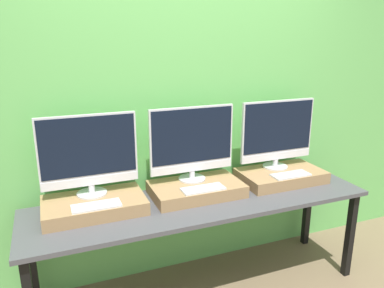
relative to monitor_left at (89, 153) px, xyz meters
name	(u,v)px	position (x,y,z in m)	size (l,w,h in m)	color
wall_back	(182,106)	(0.70, 0.20, 0.22)	(8.00, 0.04, 2.60)	#66B75B
workbench	(202,209)	(0.70, -0.18, -0.43)	(2.36, 0.62, 0.72)	#47474C
wooden_riser_left	(94,205)	(0.00, -0.08, -0.32)	(0.63, 0.38, 0.09)	#99754C
monitor_left	(89,153)	(0.00, 0.00, 0.00)	(0.61, 0.19, 0.53)	silver
keyboard_left	(96,206)	(0.00, -0.20, -0.27)	(0.29, 0.12, 0.01)	silver
wooden_riser_center	(196,189)	(0.70, -0.08, -0.32)	(0.63, 0.38, 0.09)	#99754C
monitor_center	(192,142)	(0.70, 0.00, 0.00)	(0.61, 0.19, 0.53)	silver
keyboard_center	(203,189)	(0.70, -0.20, -0.27)	(0.29, 0.12, 0.01)	silver
wooden_riser_right	(281,176)	(1.41, -0.08, -0.32)	(0.63, 0.38, 0.09)	#99754C
monitor_right	(277,133)	(1.41, 0.00, 0.00)	(0.61, 0.19, 0.53)	silver
keyboard_right	(291,175)	(1.41, -0.20, -0.27)	(0.29, 0.12, 0.01)	silver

